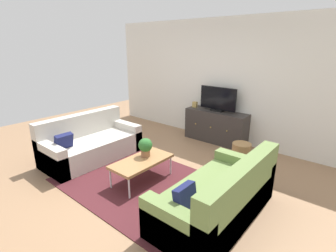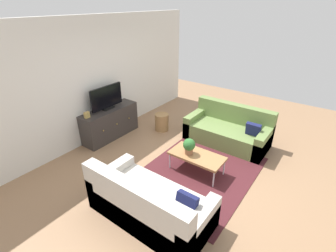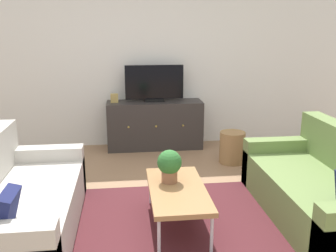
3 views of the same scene
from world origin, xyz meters
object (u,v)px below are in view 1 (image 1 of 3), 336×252
at_px(potted_plant, 145,146).
at_px(flat_screen_tv, 218,99).
at_px(couch_left_side, 90,144).
at_px(tv_console, 216,126).
at_px(mantel_clock, 195,104).
at_px(couch_right_side, 221,200).
at_px(wicker_basket, 241,154).
at_px(coffee_table, 142,162).

bearing_deg(potted_plant, flat_screen_tv, 88.82).
height_order(couch_left_side, tv_console, couch_left_side).
bearing_deg(tv_console, couch_left_side, -121.22).
bearing_deg(mantel_clock, couch_right_side, -49.44).
distance_m(couch_right_side, wicker_basket, 1.66).
bearing_deg(coffee_table, couch_left_side, -179.48).
bearing_deg(coffee_table, wicker_basket, 58.27).
bearing_deg(couch_left_side, flat_screen_tv, 58.99).
bearing_deg(potted_plant, mantel_clock, 103.79).
height_order(potted_plant, mantel_clock, mantel_clock).
relative_size(potted_plant, mantel_clock, 2.39).
relative_size(couch_right_side, flat_screen_tv, 2.12).
bearing_deg(couch_left_side, tv_console, 58.78).
bearing_deg(potted_plant, couch_right_side, -6.08).
bearing_deg(flat_screen_tv, tv_console, -90.00).
relative_size(couch_right_side, tv_console, 1.28).
height_order(tv_console, mantel_clock, mantel_clock).
distance_m(potted_plant, mantel_clock, 2.29).
bearing_deg(tv_console, flat_screen_tv, 90.00).
bearing_deg(mantel_clock, tv_console, -0.00).
xyz_separation_m(coffee_table, tv_console, (-0.01, 2.36, 0.01)).
height_order(couch_left_side, wicker_basket, couch_left_side).
height_order(flat_screen_tv, wicker_basket, flat_screen_tv).
xyz_separation_m(couch_right_side, coffee_table, (-1.43, 0.01, 0.07)).
distance_m(coffee_table, mantel_clock, 2.47).
xyz_separation_m(couch_right_side, potted_plant, (-1.49, 0.16, 0.28)).
distance_m(couch_left_side, couch_right_side, 2.88).
height_order(coffee_table, flat_screen_tv, flat_screen_tv).
xyz_separation_m(couch_left_side, tv_console, (1.44, 2.37, 0.08)).
xyz_separation_m(couch_right_side, wicker_basket, (-0.46, 1.59, -0.06)).
bearing_deg(coffee_table, potted_plant, 110.68).
height_order(tv_console, flat_screen_tv, flat_screen_tv).
xyz_separation_m(flat_screen_tv, mantel_clock, (-0.59, -0.02, -0.20)).
relative_size(flat_screen_tv, wicker_basket, 2.01).
xyz_separation_m(potted_plant, mantel_clock, (-0.54, 2.22, 0.23)).
xyz_separation_m(coffee_table, potted_plant, (-0.05, 0.15, 0.20)).
bearing_deg(wicker_basket, tv_console, 141.50).
height_order(tv_console, wicker_basket, tv_console).
relative_size(couch_left_side, flat_screen_tv, 2.12).
bearing_deg(wicker_basket, flat_screen_tv, 140.79).
bearing_deg(flat_screen_tv, potted_plant, -91.18).
bearing_deg(potted_plant, wicker_basket, 54.26).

